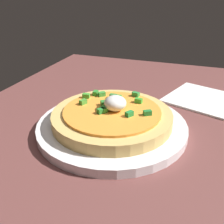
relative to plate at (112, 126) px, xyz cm
name	(u,v)px	position (x,y,z in cm)	size (l,w,h in cm)	color
dining_table	(182,160)	(3.06, 12.41, -1.80)	(95.85, 85.68, 2.11)	brown
plate	(112,126)	(0.00, 0.00, 0.00)	(25.45, 25.45, 1.50)	white
pizza	(112,116)	(-0.03, 0.01, 1.99)	(20.27, 20.27, 4.86)	#D9B262
napkin	(203,99)	(-18.90, 14.19, -0.55)	(13.80, 13.80, 0.40)	white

